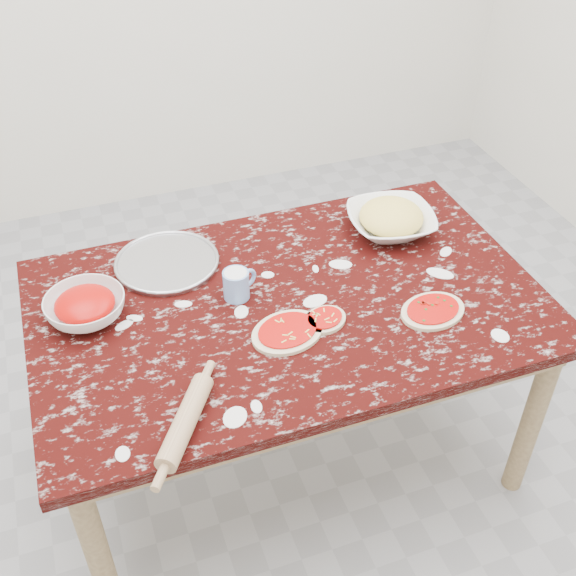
# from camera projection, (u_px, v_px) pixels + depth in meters

# --- Properties ---
(ground) EXTENTS (4.00, 4.00, 0.00)m
(ground) POSITION_uv_depth(u_px,v_px,m) (288.00, 449.00, 2.69)
(ground) COLOR gray
(worktable) EXTENTS (1.60, 1.00, 0.75)m
(worktable) POSITION_uv_depth(u_px,v_px,m) (288.00, 320.00, 2.27)
(worktable) COLOR black
(worktable) RESTS_ON ground
(pizza_tray) EXTENTS (0.43, 0.43, 0.01)m
(pizza_tray) POSITION_uv_depth(u_px,v_px,m) (167.00, 263.00, 2.35)
(pizza_tray) COLOR #B2B2B7
(pizza_tray) RESTS_ON worktable
(sauce_bowl) EXTENTS (0.30, 0.30, 0.08)m
(sauce_bowl) POSITION_uv_depth(u_px,v_px,m) (86.00, 308.00, 2.13)
(sauce_bowl) COLOR white
(sauce_bowl) RESTS_ON worktable
(cheese_bowl) EXTENTS (0.35, 0.35, 0.07)m
(cheese_bowl) POSITION_uv_depth(u_px,v_px,m) (391.00, 222.00, 2.49)
(cheese_bowl) COLOR white
(cheese_bowl) RESTS_ON worktable
(flour_mug) EXTENTS (0.12, 0.08, 0.10)m
(flour_mug) POSITION_uv_depth(u_px,v_px,m) (237.00, 284.00, 2.20)
(flour_mug) COLOR #769CD8
(flour_mug) RESTS_ON worktable
(pizza_left) EXTENTS (0.27, 0.23, 0.02)m
(pizza_left) POSITION_uv_depth(u_px,v_px,m) (287.00, 332.00, 2.09)
(pizza_left) COLOR beige
(pizza_left) RESTS_ON worktable
(pizza_mid) EXTENTS (0.17, 0.16, 0.02)m
(pizza_mid) POSITION_uv_depth(u_px,v_px,m) (325.00, 319.00, 2.13)
(pizza_mid) COLOR beige
(pizza_mid) RESTS_ON worktable
(pizza_right) EXTENTS (0.24, 0.20, 0.02)m
(pizza_right) POSITION_uv_depth(u_px,v_px,m) (433.00, 311.00, 2.16)
(pizza_right) COLOR beige
(pizza_right) RESTS_ON worktable
(rolling_pin) EXTENTS (0.21, 0.28, 0.06)m
(rolling_pin) POSITION_uv_depth(u_px,v_px,m) (185.00, 421.00, 1.80)
(rolling_pin) COLOR tan
(rolling_pin) RESTS_ON worktable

